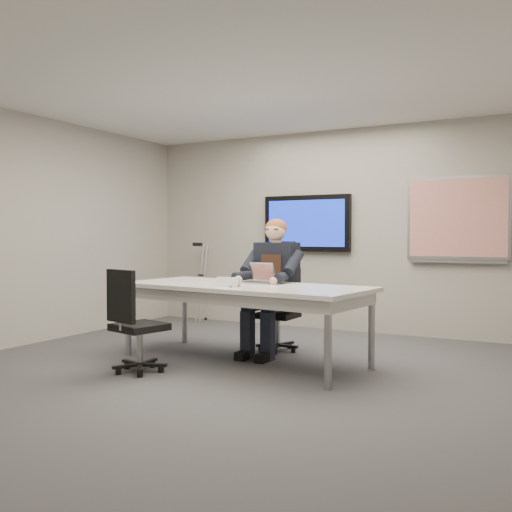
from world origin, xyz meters
The scene contains 14 objects.
floor centered at (0.00, 0.00, 0.00)m, with size 6.00×6.00×0.02m, color #3D3D40.
ceiling centered at (0.00, 0.00, 2.80)m, with size 6.00×6.00×0.02m, color silver.
wall_back centered at (0.00, 3.00, 1.40)m, with size 6.00×0.02×2.80m, color #A19C91.
wall_left centered at (-3.00, 0.00, 1.40)m, with size 0.02×6.00×2.80m, color #A19C91.
conference_table centered at (-0.21, 0.59, 0.72)m, with size 2.75×1.40×0.81m.
tv_display centered at (-0.50, 2.95, 1.50)m, with size 1.30×0.09×0.80m.
whiteboard centered at (1.55, 2.97, 1.53)m, with size 1.25×0.08×1.10m.
office_chair_far centered at (-0.15, 1.33, 0.30)m, with size 0.46×0.46×0.95m.
office_chair_near centered at (-0.89, -0.30, 0.31)m, with size 0.58×0.58×1.00m.
seated_person centered at (-0.15, 1.06, 0.61)m, with size 0.47×0.80×1.52m.
crutch centered at (-2.21, 2.81, 0.62)m, with size 0.17×0.30×1.25m, color #B4B6BC, non-canonical shape.
laptop centered at (-0.13, 0.81, 0.87)m, with size 0.35×0.34×0.22m.
name_tent centered at (-0.22, 0.30, 0.86)m, with size 0.24×0.07×0.10m, color white, non-canonical shape.
pen centered at (-0.14, 0.30, 0.82)m, with size 0.01×0.01×0.14m, color black.
Camera 1 is at (2.70, -4.56, 1.32)m, focal length 40.00 mm.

